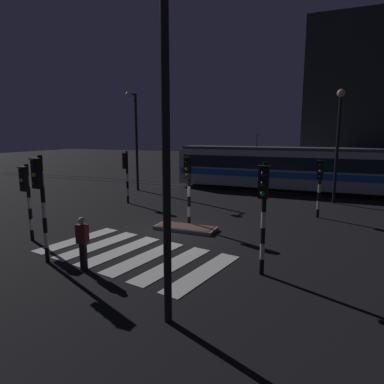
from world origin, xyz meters
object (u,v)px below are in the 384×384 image
Objects in this scene: traffic_light_corner_far_right at (320,179)px; street_lamp_trackside_right at (338,133)px; traffic_light_median_centre at (188,180)px; traffic_light_corner_near_right at (263,202)px; street_lamp_near_kerb at (160,97)px; tram at (290,168)px; street_lamp_trackside_left at (134,129)px; pedestrian_waiting_at_kerb at (83,243)px; traffic_light_corner_near_left at (26,191)px; traffic_light_kerb_mid_left at (40,193)px; traffic_light_corner_far_left at (126,169)px.

street_lamp_trackside_right is (0.68, 4.10, 2.30)m from traffic_light_corner_far_right.
traffic_light_corner_near_right is (4.21, -4.07, 0.09)m from traffic_light_median_centre.
tram is at bearing 89.42° from street_lamp_near_kerb.
traffic_light_median_centre is 12.10m from tram.
street_lamp_trackside_right is 13.71m from street_lamp_trackside_left.
street_lamp_trackside_left is at bearing 116.10° from pedestrian_waiting_at_kerb.
traffic_light_corner_far_right is at bearing 37.80° from traffic_light_median_centre.
traffic_light_corner_near_left is 8.96m from street_lamp_near_kerb.
traffic_light_median_centre reaches higher than pedestrian_waiting_at_kerb.
street_lamp_trackside_left is (-5.04, 13.53, 2.15)m from traffic_light_kerb_mid_left.
traffic_light_median_centre is 0.42× the size of street_lamp_near_kerb.
traffic_light_corner_near_right reaches higher than pedestrian_waiting_at_kerb.
traffic_light_kerb_mid_left is at bearing -128.35° from traffic_light_corner_far_right.
pedestrian_waiting_at_kerb is (-7.09, -14.10, -3.41)m from street_lamp_trackside_right.
traffic_light_median_centre is 6.08m from pedestrian_waiting_at_kerb.
traffic_light_median_centre is at bearing 66.25° from traffic_light_kerb_mid_left.
traffic_light_corner_far_left is 5.27m from street_lamp_trackside_left.
street_lamp_trackside_left is at bearing 165.07° from traffic_light_corner_far_right.
traffic_light_median_centre is at bearing 41.16° from traffic_light_corner_near_left.
traffic_light_median_centre is 11.05m from street_lamp_trackside_left.
pedestrian_waiting_at_kerb is at bearing 2.23° from traffic_light_kerb_mid_left.
traffic_light_corner_far_left is 0.89× the size of traffic_light_kerb_mid_left.
traffic_light_corner_near_left is at bearing -140.54° from traffic_light_corner_far_right.
street_lamp_near_kerb reaches higher than pedestrian_waiting_at_kerb.
street_lamp_trackside_right reaches higher than traffic_light_corner_near_left.
traffic_light_median_centre is at bearing 79.91° from pedestrian_waiting_at_kerb.
traffic_light_median_centre is 1.07× the size of traffic_light_corner_near_left.
street_lamp_near_kerb reaches higher than street_lamp_trackside_right.
street_lamp_trackside_left is (-7.64, 7.63, 2.33)m from traffic_light_median_centre.
traffic_light_kerb_mid_left is 0.45× the size of street_lamp_near_kerb.
traffic_light_corner_near_left is 0.39× the size of street_lamp_near_kerb.
pedestrian_waiting_at_kerb is (-5.25, -1.77, -1.40)m from traffic_light_corner_near_right.
traffic_light_corner_far_right is 12.84m from traffic_light_kerb_mid_left.
street_lamp_near_kerb is 4.66× the size of pedestrian_waiting_at_kerb.
traffic_light_corner_far_left is 9.79m from traffic_light_kerb_mid_left.
traffic_light_median_centre is at bearing -142.20° from traffic_light_corner_far_right.
traffic_light_corner_near_left is 0.46× the size of street_lamp_trackside_right.
street_lamp_near_kerb is at bearing -70.14° from traffic_light_median_centre.
traffic_light_corner_far_right is at bearing 3.93° from traffic_light_corner_far_left.
tram is at bearing 21.05° from street_lamp_trackside_left.
traffic_light_corner_near_left is 13.42m from traffic_light_corner_far_right.
traffic_light_corner_near_right is 1.14× the size of traffic_light_corner_far_right.
street_lamp_trackside_right is (8.65, 14.16, 1.93)m from traffic_light_kerb_mid_left.
street_lamp_near_kerb reaches higher than traffic_light_corner_far_right.
tram is (5.57, 17.62, -0.62)m from traffic_light_kerb_mid_left.
tram is 18.03m from pedestrian_waiting_at_kerb.
street_lamp_trackside_right is 3.92× the size of pedestrian_waiting_at_kerb.
street_lamp_trackside_right is at bearing 58.60° from traffic_light_kerb_mid_left.
street_lamp_trackside_right is 0.84× the size of street_lamp_near_kerb.
street_lamp_trackside_right is at bearing 80.54° from traffic_light_corner_far_right.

